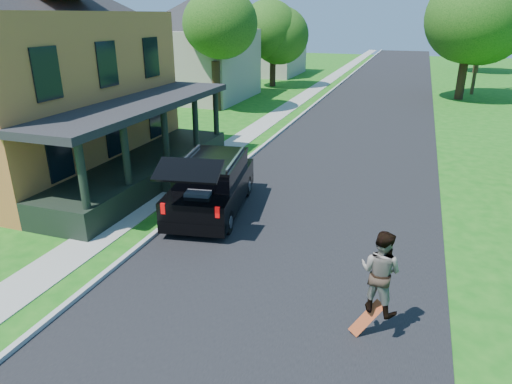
% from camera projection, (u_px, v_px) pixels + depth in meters
% --- Properties ---
extents(ground, '(140.00, 140.00, 0.00)m').
position_uv_depth(ground, '(263.00, 300.00, 10.41)').
color(ground, '#146013').
rests_on(ground, ground).
extents(street, '(8.00, 120.00, 0.02)m').
position_uv_depth(street, '(366.00, 120.00, 28.00)').
color(street, black).
rests_on(street, ground).
extents(curb, '(0.15, 120.00, 0.12)m').
position_uv_depth(curb, '(301.00, 116.00, 29.24)').
color(curb, '#A7A8A2').
rests_on(curb, ground).
extents(sidewalk, '(1.30, 120.00, 0.03)m').
position_uv_depth(sidewalk, '(278.00, 114.00, 29.71)').
color(sidewalk, '#9C9D95').
rests_on(sidewalk, ground).
extents(front_walk, '(6.50, 1.20, 0.03)m').
position_uv_depth(front_walk, '(89.00, 174.00, 18.59)').
color(front_walk, '#9C9D95').
rests_on(front_walk, ground).
extents(main_house, '(15.56, 15.56, 10.10)m').
position_uv_depth(main_house, '(1.00, 46.00, 17.81)').
color(main_house, '#B97036').
rests_on(main_house, ground).
extents(neighbor_house_mid, '(12.78, 12.78, 8.30)m').
position_uv_depth(neighbor_house_mid, '(193.00, 41.00, 34.12)').
color(neighbor_house_mid, '#9C988A').
rests_on(neighbor_house_mid, ground).
extents(neighbor_house_far, '(12.78, 12.78, 8.30)m').
position_uv_depth(neighbor_house_far, '(261.00, 33.00, 48.19)').
color(neighbor_house_far, '#9C988A').
rests_on(neighbor_house_far, ground).
extents(black_suv, '(2.72, 5.35, 2.38)m').
position_uv_depth(black_suv, '(211.00, 185.00, 14.83)').
color(black_suv, black).
rests_on(black_suv, ground).
extents(skateboarder, '(1.02, 0.91, 1.73)m').
position_uv_depth(skateboarder, '(380.00, 272.00, 8.83)').
color(skateboarder, black).
rests_on(skateboarder, ground).
extents(skateboard, '(0.68, 0.35, 0.79)m').
position_uv_depth(skateboard, '(367.00, 319.00, 9.16)').
color(skateboard, '#A7380E').
rests_on(skateboard, ground).
extents(tree_left_mid, '(5.07, 4.94, 7.83)m').
position_uv_depth(tree_left_mid, '(214.00, 29.00, 29.01)').
color(tree_left_mid, black).
rests_on(tree_left_mid, ground).
extents(tree_left_far, '(5.47, 5.32, 7.94)m').
position_uv_depth(tree_left_far, '(273.00, 27.00, 39.48)').
color(tree_left_far, black).
rests_on(tree_left_far, ground).
extents(tree_right_mid, '(7.18, 7.18, 10.11)m').
position_uv_depth(tree_right_mid, '(472.00, 8.00, 32.67)').
color(tree_right_mid, black).
rests_on(tree_right_mid, ground).
extents(tree_right_far, '(6.69, 6.47, 8.81)m').
position_uv_depth(tree_right_far, '(484.00, 18.00, 48.34)').
color(tree_right_far, black).
rests_on(tree_right_far, ground).
extents(utility_pole_far, '(1.71, 0.29, 10.49)m').
position_uv_depth(utility_pole_far, '(483.00, 24.00, 35.18)').
color(utility_pole_far, '#4A3622').
rests_on(utility_pole_far, ground).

